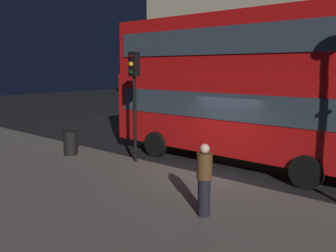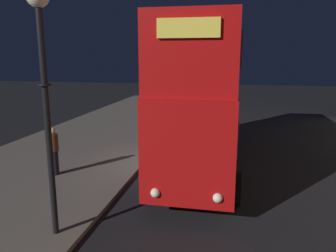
# 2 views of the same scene
# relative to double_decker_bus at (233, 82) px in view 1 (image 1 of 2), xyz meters

# --- Properties ---
(ground_plane) EXTENTS (80.00, 80.00, 0.00)m
(ground_plane) POSITION_rel_double_decker_bus_xyz_m (0.59, -1.75, -2.97)
(ground_plane) COLOR black
(sidewalk_slab) EXTENTS (44.00, 7.18, 0.12)m
(sidewalk_slab) POSITION_rel_double_decker_bus_xyz_m (0.59, -5.90, -2.91)
(sidewalk_slab) COLOR #5B564F
(sidewalk_slab) RESTS_ON ground
(double_decker_bus) EXTENTS (9.83, 2.76, 5.32)m
(double_decker_bus) POSITION_rel_double_decker_bus_xyz_m (0.00, 0.00, 0.00)
(double_decker_bus) COLOR #B20F0F
(double_decker_bus) RESTS_ON ground
(traffic_light_near_kerb) EXTENTS (0.32, 0.36, 3.91)m
(traffic_light_near_kerb) POSITION_rel_double_decker_bus_xyz_m (-2.38, -2.65, -0.04)
(traffic_light_near_kerb) COLOR black
(traffic_light_near_kerb) RESTS_ON sidewalk_slab
(pedestrian) EXTENTS (0.36, 0.36, 1.68)m
(pedestrian) POSITION_rel_double_decker_bus_xyz_m (2.38, -5.03, -1.99)
(pedestrian) COLOR black
(pedestrian) RESTS_ON sidewalk_slab
(litter_bin) EXTENTS (0.52, 0.52, 0.94)m
(litter_bin) POSITION_rel_double_decker_bus_xyz_m (-5.02, -3.59, -2.38)
(litter_bin) COLOR black
(litter_bin) RESTS_ON sidewalk_slab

